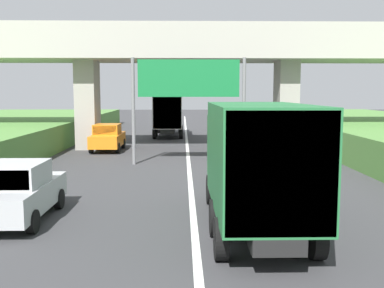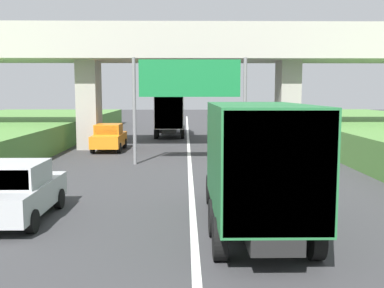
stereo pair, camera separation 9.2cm
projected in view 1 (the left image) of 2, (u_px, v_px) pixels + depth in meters
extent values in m
cube|color=white|center=(189.00, 163.00, 23.43)|extent=(0.20, 92.98, 0.01)
cube|color=#ADA89E|center=(187.00, 52.00, 29.28)|extent=(40.00, 4.80, 1.10)
cube|color=#ADA89E|center=(188.00, 31.00, 26.94)|extent=(40.00, 0.36, 1.10)
cube|color=#ADA89E|center=(187.00, 39.00, 31.35)|extent=(40.00, 0.36, 1.10)
cube|color=#9F9A91|center=(88.00, 105.00, 29.53)|extent=(1.30, 2.20, 5.80)
cube|color=#9F9A91|center=(286.00, 105.00, 29.81)|extent=(1.30, 2.20, 5.80)
cylinder|color=slate|center=(133.00, 112.00, 22.88)|extent=(0.18, 0.18, 5.50)
cylinder|color=slate|center=(244.00, 111.00, 23.00)|extent=(0.18, 0.18, 5.50)
cube|color=#167238|center=(189.00, 78.00, 22.75)|extent=(5.20, 0.12, 1.90)
cube|color=white|center=(189.00, 78.00, 22.73)|extent=(4.89, 0.01, 1.67)
cube|color=black|center=(252.00, 203.00, 12.39)|extent=(1.10, 7.30, 0.36)
cube|color=#236B38|center=(240.00, 148.00, 14.83)|extent=(2.10, 2.10, 2.10)
cube|color=#2D3842|center=(237.00, 136.00, 15.81)|extent=(1.89, 0.06, 0.90)
cube|color=#236B38|center=(259.00, 156.00, 11.18)|extent=(2.30, 5.20, 2.60)
cube|color=#1A502A|center=(282.00, 175.00, 8.61)|extent=(2.21, 0.04, 2.50)
cylinder|color=black|center=(211.00, 189.00, 14.97)|extent=(0.30, 0.96, 0.96)
cylinder|color=black|center=(268.00, 189.00, 15.01)|extent=(0.30, 0.96, 0.96)
cylinder|color=black|center=(221.00, 239.00, 9.93)|extent=(0.30, 0.96, 0.96)
cylinder|color=black|center=(316.00, 238.00, 9.97)|extent=(0.30, 0.96, 0.96)
cylinder|color=black|center=(216.00, 218.00, 11.60)|extent=(0.30, 0.96, 0.96)
cylinder|color=black|center=(297.00, 217.00, 11.65)|extent=(0.30, 0.96, 0.96)
cube|color=black|center=(169.00, 128.00, 38.40)|extent=(1.10, 7.30, 0.36)
cube|color=silver|center=(169.00, 113.00, 40.84)|extent=(2.10, 2.10, 2.10)
cube|color=#2D3842|center=(170.00, 109.00, 41.82)|extent=(1.89, 0.06, 0.90)
cube|color=silver|center=(168.00, 111.00, 37.19)|extent=(2.30, 5.20, 2.60)
cube|color=#A8A8A4|center=(167.00, 113.00, 34.63)|extent=(2.21, 0.04, 2.50)
cylinder|color=black|center=(159.00, 128.00, 40.98)|extent=(0.30, 0.96, 0.96)
cylinder|color=black|center=(180.00, 128.00, 41.02)|extent=(0.30, 0.96, 0.96)
cylinder|color=black|center=(155.00, 133.00, 35.94)|extent=(0.30, 0.96, 0.96)
cylinder|color=black|center=(181.00, 133.00, 35.98)|extent=(0.30, 0.96, 0.96)
cylinder|color=black|center=(156.00, 131.00, 37.62)|extent=(0.30, 0.96, 0.96)
cylinder|color=black|center=(181.00, 131.00, 37.66)|extent=(0.30, 0.96, 0.96)
cube|color=#B2B5B7|center=(18.00, 197.00, 13.00)|extent=(1.76, 4.10, 0.76)
cube|color=#B2B5B7|center=(15.00, 174.00, 12.77)|extent=(1.56, 1.90, 0.64)
cube|color=#2D3842|center=(2.00, 180.00, 11.85)|extent=(1.44, 0.06, 0.54)
cylinder|color=black|center=(8.00, 199.00, 14.29)|extent=(0.22, 0.64, 0.64)
cylinder|color=black|center=(59.00, 199.00, 14.32)|extent=(0.22, 0.64, 0.64)
cylinder|color=black|center=(33.00, 222.00, 11.80)|extent=(0.22, 0.64, 0.64)
cube|color=orange|center=(108.00, 140.00, 28.57)|extent=(1.76, 4.10, 0.76)
cube|color=orange|center=(107.00, 129.00, 28.34)|extent=(1.56, 1.90, 0.64)
cube|color=#2D3842|center=(105.00, 130.00, 27.43)|extent=(1.44, 0.06, 0.54)
cylinder|color=black|center=(99.00, 143.00, 29.86)|extent=(0.22, 0.64, 0.64)
cylinder|color=black|center=(123.00, 143.00, 29.90)|extent=(0.22, 0.64, 0.64)
cylinder|color=black|center=(91.00, 148.00, 27.34)|extent=(0.22, 0.64, 0.64)
cylinder|color=black|center=(118.00, 148.00, 27.37)|extent=(0.22, 0.64, 0.64)
cylinder|color=orange|center=(5.00, 184.00, 16.06)|extent=(0.56, 0.56, 0.90)
cylinder|color=white|center=(5.00, 182.00, 16.05)|extent=(0.57, 0.57, 0.12)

